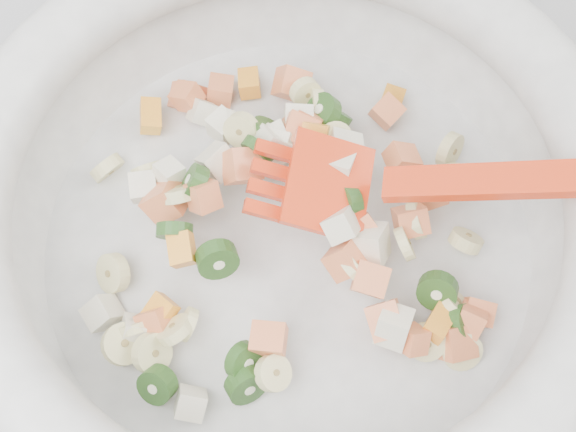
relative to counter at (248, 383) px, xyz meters
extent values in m
cube|color=gray|center=(0.00, 0.00, 0.00)|extent=(2.00, 0.60, 0.90)
cylinder|color=silver|center=(0.05, -0.02, 0.46)|extent=(0.36, 0.36, 0.02)
torus|color=silver|center=(0.05, -0.02, 0.54)|extent=(0.44, 0.44, 0.05)
cylinder|color=beige|center=(-0.02, 0.01, 0.50)|extent=(0.03, 0.03, 0.03)
cylinder|color=beige|center=(0.13, -0.04, 0.50)|extent=(0.02, 0.03, 0.03)
cylinder|color=beige|center=(0.12, -0.06, 0.50)|extent=(0.02, 0.03, 0.03)
cylinder|color=beige|center=(-0.04, 0.04, 0.49)|extent=(0.03, 0.02, 0.03)
cylinder|color=beige|center=(0.18, -0.01, 0.49)|extent=(0.03, 0.03, 0.03)
cylinder|color=beige|center=(-0.04, -0.08, 0.50)|extent=(0.03, 0.03, 0.02)
cylinder|color=beige|center=(0.03, 0.05, 0.51)|extent=(0.03, 0.02, 0.03)
cylinder|color=beige|center=(-0.07, 0.06, 0.48)|extent=(0.03, 0.03, 0.03)
cylinder|color=beige|center=(-0.03, -0.08, 0.49)|extent=(0.02, 0.03, 0.03)
cylinder|color=beige|center=(0.02, -0.12, 0.49)|extent=(0.03, 0.03, 0.02)
cylinder|color=beige|center=(0.17, -0.06, 0.48)|extent=(0.03, 0.03, 0.03)
cylinder|color=beige|center=(0.08, -0.07, 0.51)|extent=(0.02, 0.04, 0.04)
cylinder|color=beige|center=(-0.07, -0.08, 0.49)|extent=(0.03, 0.04, 0.03)
cylinder|color=beige|center=(0.18, 0.01, 0.49)|extent=(0.03, 0.03, 0.03)
cylinder|color=beige|center=(0.12, -0.12, 0.48)|extent=(0.03, 0.02, 0.03)
cylinder|color=beige|center=(-0.06, -0.07, 0.48)|extent=(0.03, 0.02, 0.03)
cylinder|color=beige|center=(-0.05, -0.09, 0.49)|extent=(0.03, 0.03, 0.03)
cylinder|color=beige|center=(0.08, 0.08, 0.49)|extent=(0.03, 0.02, 0.03)
cylinder|color=beige|center=(0.14, -0.13, 0.48)|extent=(0.03, 0.03, 0.03)
cylinder|color=beige|center=(0.09, 0.07, 0.49)|extent=(0.02, 0.04, 0.04)
cylinder|color=beige|center=(0.14, -0.10, 0.48)|extent=(0.03, 0.03, 0.03)
cylinder|color=beige|center=(-0.07, -0.03, 0.48)|extent=(0.03, 0.04, 0.03)
cylinder|color=beige|center=(0.10, 0.03, 0.50)|extent=(0.03, 0.03, 0.02)
cube|color=#EA744A|center=(-0.03, 0.01, 0.49)|extent=(0.04, 0.03, 0.04)
cube|color=#EA744A|center=(0.09, -0.04, 0.51)|extent=(0.03, 0.03, 0.03)
cube|color=#EA744A|center=(0.15, -0.02, 0.49)|extent=(0.03, 0.03, 0.03)
cube|color=#EA744A|center=(0.08, -0.06, 0.51)|extent=(0.03, 0.03, 0.03)
cube|color=#EA744A|center=(0.14, 0.01, 0.50)|extent=(0.03, 0.02, 0.02)
cube|color=#EA744A|center=(0.09, -0.08, 0.51)|extent=(0.03, 0.03, 0.03)
cube|color=#EA744A|center=(0.14, -0.12, 0.48)|extent=(0.03, 0.03, 0.03)
cube|color=#EA744A|center=(-0.05, -0.07, 0.49)|extent=(0.03, 0.03, 0.03)
cube|color=#EA744A|center=(0.11, -0.12, 0.49)|extent=(0.02, 0.02, 0.03)
cube|color=#EA744A|center=(0.15, -0.11, 0.49)|extent=(0.03, 0.03, 0.02)
cube|color=#EA744A|center=(0.09, -0.10, 0.49)|extent=(0.03, 0.03, 0.03)
cube|color=#EA744A|center=(0.07, 0.04, 0.50)|extent=(0.03, 0.04, 0.03)
cube|color=#EA744A|center=(0.02, -0.10, 0.50)|extent=(0.03, 0.03, 0.02)
cube|color=#EA744A|center=(0.16, -0.11, 0.48)|extent=(0.03, 0.03, 0.03)
cube|color=#EA744A|center=(0.14, 0.06, 0.49)|extent=(0.03, 0.03, 0.03)
cube|color=#EA744A|center=(0.02, 0.11, 0.48)|extent=(0.03, 0.03, 0.02)
cube|color=#EA744A|center=(0.00, 0.10, 0.49)|extent=(0.03, 0.03, 0.02)
cube|color=#EA744A|center=(0.08, 0.05, 0.50)|extent=(0.03, 0.03, 0.03)
cube|color=#EA744A|center=(0.00, 0.00, 0.51)|extent=(0.02, 0.03, 0.03)
cube|color=#EA744A|center=(0.03, 0.02, 0.51)|extent=(0.03, 0.03, 0.03)
cube|color=#EA744A|center=(0.00, 0.11, 0.48)|extent=(0.03, 0.03, 0.03)
cube|color=#EA744A|center=(0.08, 0.10, 0.49)|extent=(0.03, 0.03, 0.04)
cube|color=#EA744A|center=(0.13, -0.04, 0.50)|extent=(0.02, 0.03, 0.03)
cylinder|color=#3C822B|center=(0.09, 0.06, 0.50)|extent=(0.03, 0.03, 0.02)
cylinder|color=#3C822B|center=(0.10, 0.06, 0.49)|extent=(0.03, 0.03, 0.03)
cylinder|color=#3C822B|center=(0.00, -0.04, 0.50)|extent=(0.04, 0.02, 0.04)
cylinder|color=#3C822B|center=(0.09, -0.02, 0.51)|extent=(0.02, 0.04, 0.04)
cylinder|color=#3C822B|center=(-0.03, -0.01, 0.50)|extent=(0.03, 0.02, 0.03)
cylinder|color=#3C822B|center=(0.00, -0.11, 0.49)|extent=(0.03, 0.03, 0.03)
cylinder|color=#3C822B|center=(0.05, 0.05, 0.50)|extent=(0.03, 0.03, 0.03)
cylinder|color=#3C822B|center=(0.14, -0.11, 0.48)|extent=(0.03, 0.03, 0.03)
cylinder|color=#3C822B|center=(0.00, -0.12, 0.49)|extent=(0.03, 0.03, 0.03)
cylinder|color=#3C822B|center=(0.13, -0.09, 0.49)|extent=(0.03, 0.03, 0.03)
cylinder|color=#3C822B|center=(-0.05, -0.11, 0.49)|extent=(0.03, 0.03, 0.03)
cylinder|color=#3C822B|center=(-0.01, 0.02, 0.51)|extent=(0.03, 0.04, 0.03)
cylinder|color=#3C822B|center=(0.04, 0.03, 0.51)|extent=(0.03, 0.03, 0.03)
cube|color=white|center=(0.10, -0.05, 0.50)|extent=(0.03, 0.04, 0.04)
cube|color=white|center=(-0.08, -0.05, 0.48)|extent=(0.03, 0.03, 0.03)
cube|color=white|center=(0.05, 0.03, 0.51)|extent=(0.03, 0.03, 0.02)
cube|color=white|center=(0.02, 0.06, 0.50)|extent=(0.03, 0.03, 0.02)
cube|color=white|center=(0.05, 0.03, 0.51)|extent=(0.03, 0.03, 0.03)
cube|color=white|center=(0.08, -0.04, 0.52)|extent=(0.03, 0.02, 0.03)
cube|color=white|center=(0.09, 0.00, 0.51)|extent=(0.03, 0.03, 0.03)
cube|color=white|center=(-0.06, -0.07, 0.48)|extent=(0.03, 0.03, 0.03)
cube|color=white|center=(0.07, 0.05, 0.50)|extent=(0.03, 0.03, 0.02)
cube|color=white|center=(0.10, 0.02, 0.51)|extent=(0.03, 0.04, 0.03)
cube|color=white|center=(0.10, -0.11, 0.50)|extent=(0.03, 0.03, 0.03)
cube|color=white|center=(0.01, 0.03, 0.50)|extent=(0.03, 0.03, 0.03)
cube|color=white|center=(-0.04, 0.03, 0.49)|extent=(0.02, 0.02, 0.02)
cube|color=white|center=(-0.02, 0.03, 0.50)|extent=(0.02, 0.03, 0.02)
cube|color=white|center=(-0.04, -0.12, 0.48)|extent=(0.02, 0.03, 0.03)
cube|color=white|center=(0.01, 0.09, 0.48)|extent=(0.03, 0.02, 0.03)
cube|color=white|center=(0.05, 0.04, 0.50)|extent=(0.02, 0.02, 0.02)
cube|color=white|center=(0.03, 0.07, 0.50)|extent=(0.03, 0.03, 0.03)
cube|color=#FFAD2E|center=(-0.02, -0.03, 0.51)|extent=(0.02, 0.02, 0.02)
cube|color=#FFAD2E|center=(-0.03, 0.09, 0.48)|extent=(0.02, 0.03, 0.02)
cube|color=#FFAD2E|center=(0.15, 0.07, 0.48)|extent=(0.03, 0.03, 0.01)
cube|color=#FFAD2E|center=(0.13, -0.11, 0.49)|extent=(0.03, 0.03, 0.02)
cube|color=#FFAD2E|center=(-0.05, -0.06, 0.49)|extent=(0.03, 0.03, 0.02)
cube|color=#FFAD2E|center=(0.05, 0.11, 0.48)|extent=(0.02, 0.03, 0.02)
cube|color=#FFAD2E|center=(0.08, 0.03, 0.51)|extent=(0.03, 0.03, 0.02)
cube|color=red|center=(0.08, -0.01, 0.52)|extent=(0.08, 0.08, 0.03)
cube|color=red|center=(0.05, 0.02, 0.52)|extent=(0.03, 0.02, 0.02)
cube|color=red|center=(0.04, 0.01, 0.52)|extent=(0.03, 0.02, 0.02)
cube|color=red|center=(0.04, -0.01, 0.52)|extent=(0.03, 0.02, 0.02)
cube|color=red|center=(0.03, -0.02, 0.52)|extent=(0.03, 0.02, 0.02)
cube|color=red|center=(0.20, -0.06, 0.56)|extent=(0.19, 0.09, 0.07)
camera|label=1|loc=(0.00, -0.23, 0.93)|focal=45.00mm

